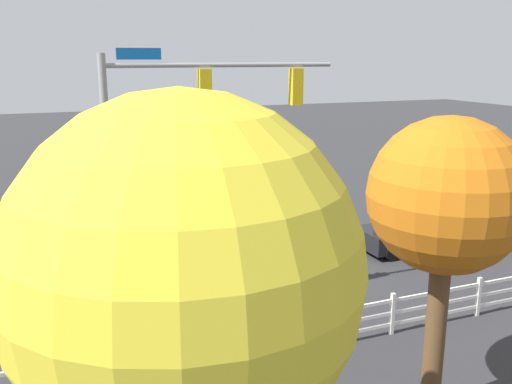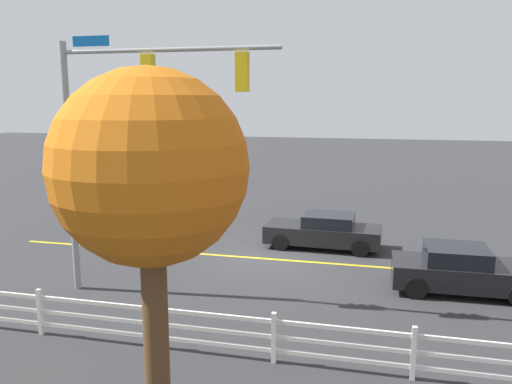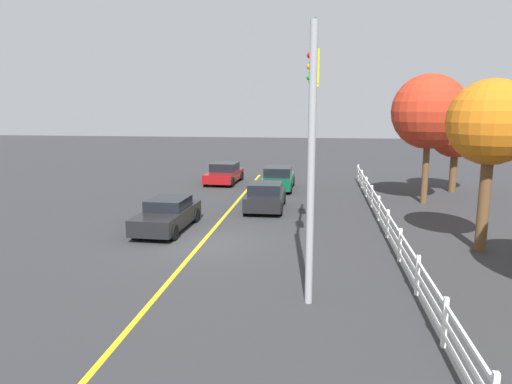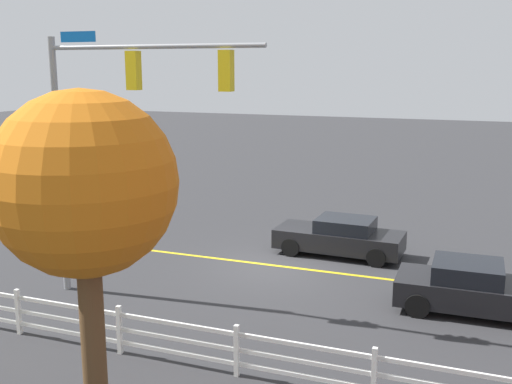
% 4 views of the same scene
% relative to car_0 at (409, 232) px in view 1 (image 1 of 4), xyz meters
% --- Properties ---
extents(ground_plane, '(120.00, 120.00, 0.00)m').
position_rel_car_0_xyz_m(ground_plane, '(6.10, -1.76, -0.67)').
color(ground_plane, '#2D2D30').
extents(lane_center_stripe, '(28.00, 0.16, 0.01)m').
position_rel_car_0_xyz_m(lane_center_stripe, '(2.10, -1.76, -0.66)').
color(lane_center_stripe, gold).
rests_on(lane_center_stripe, ground_plane).
extents(signal_assembly, '(6.33, 0.38, 7.36)m').
position_rel_car_0_xyz_m(signal_assembly, '(9.38, 2.41, 4.46)').
color(signal_assembly, gray).
rests_on(signal_assembly, ground_plane).
extents(car_0, '(4.06, 1.94, 1.38)m').
position_rel_car_0_xyz_m(car_0, '(0.00, 0.00, 0.00)').
color(car_0, black).
rests_on(car_0, ground_plane).
extents(car_1, '(4.42, 1.94, 1.33)m').
position_rel_car_0_xyz_m(car_1, '(4.45, -3.68, -0.02)').
color(car_1, black).
rests_on(car_1, ground_plane).
extents(car_2, '(4.20, 2.16, 1.36)m').
position_rel_car_0_xyz_m(car_2, '(-7.85, -3.70, -0.02)').
color(car_2, maroon).
rests_on(car_2, ground_plane).
extents(white_rail_fence, '(26.10, 0.10, 1.15)m').
position_rel_car_0_xyz_m(white_rail_fence, '(3.10, 5.39, -0.06)').
color(white_rail_fence, white).
rests_on(white_rail_fence, ground_plane).
extents(tree_1, '(2.98, 2.98, 6.13)m').
position_rel_car_0_xyz_m(tree_1, '(5.81, 8.50, 3.90)').
color(tree_1, brown).
rests_on(tree_1, ground_plane).
extents(tree_2, '(4.24, 4.24, 6.84)m').
position_rel_car_0_xyz_m(tree_2, '(11.35, 10.53, 4.03)').
color(tree_2, brown).
rests_on(tree_2, ground_plane).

